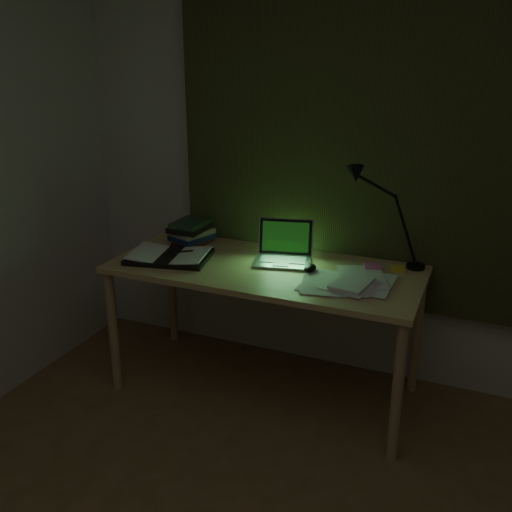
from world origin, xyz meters
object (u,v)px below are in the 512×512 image
at_px(laptop, 283,245).
at_px(loose_papers, 342,281).
at_px(open_textbook, 169,256).
at_px(desk_lamp, 420,220).
at_px(book_stack, 192,232).
at_px(desk, 265,330).

height_order(laptop, loose_papers, laptop).
xyz_separation_m(open_textbook, desk_lamp, (1.22, 0.37, 0.24)).
distance_m(open_textbook, book_stack, 0.28).
xyz_separation_m(laptop, book_stack, (-0.59, 0.10, -0.03)).
relative_size(desk, open_textbook, 3.78).
bearing_deg(loose_papers, book_stack, 165.53).
xyz_separation_m(desk, loose_papers, (0.42, -0.06, 0.37)).
height_order(open_textbook, loose_papers, open_textbook).
height_order(open_textbook, desk_lamp, desk_lamp).
height_order(loose_papers, desk_lamp, desk_lamp).
height_order(desk, loose_papers, loose_papers).
bearing_deg(desk_lamp, laptop, -157.67).
distance_m(book_stack, desk_lamp, 1.26).
height_order(desk, open_textbook, open_textbook).
distance_m(loose_papers, desk_lamp, 0.51).
distance_m(desk, book_stack, 0.71).
height_order(book_stack, loose_papers, book_stack).
bearing_deg(desk, book_stack, 160.84).
height_order(laptop, book_stack, laptop).
relative_size(loose_papers, desk_lamp, 0.74).
relative_size(book_stack, desk_lamp, 0.42).
distance_m(laptop, book_stack, 0.60).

